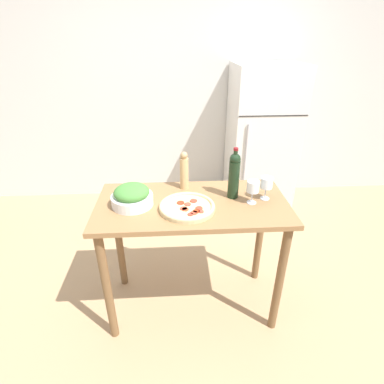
% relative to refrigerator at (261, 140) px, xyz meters
% --- Properties ---
extents(ground_plane, '(14.00, 14.00, 0.00)m').
position_rel_refrigerator_xyz_m(ground_plane, '(-0.88, -1.54, -0.81)').
color(ground_plane, tan).
extents(wall_back, '(6.40, 0.06, 2.60)m').
position_rel_refrigerator_xyz_m(wall_back, '(-0.88, 0.38, 0.49)').
color(wall_back, silver).
rests_on(wall_back, ground_plane).
extents(refrigerator, '(0.71, 0.68, 1.61)m').
position_rel_refrigerator_xyz_m(refrigerator, '(0.00, 0.00, 0.00)').
color(refrigerator, silver).
rests_on(refrigerator, ground_plane).
extents(prep_counter, '(1.24, 0.62, 0.91)m').
position_rel_refrigerator_xyz_m(prep_counter, '(-0.88, -1.54, -0.05)').
color(prep_counter, olive).
rests_on(prep_counter, ground_plane).
extents(wine_bottle, '(0.07, 0.07, 0.34)m').
position_rel_refrigerator_xyz_m(wine_bottle, '(-0.60, -1.48, 0.27)').
color(wine_bottle, black).
rests_on(wine_bottle, prep_counter).
extents(wine_glass_near, '(0.08, 0.08, 0.15)m').
position_rel_refrigerator_xyz_m(wine_glass_near, '(-0.50, -1.57, 0.21)').
color(wine_glass_near, silver).
rests_on(wine_glass_near, prep_counter).
extents(wine_glass_far, '(0.08, 0.08, 0.15)m').
position_rel_refrigerator_xyz_m(wine_glass_far, '(-0.40, -1.52, 0.21)').
color(wine_glass_far, silver).
rests_on(wine_glass_far, prep_counter).
extents(pepper_mill, '(0.06, 0.06, 0.27)m').
position_rel_refrigerator_xyz_m(pepper_mill, '(-0.92, -1.33, 0.23)').
color(pepper_mill, tan).
rests_on(pepper_mill, prep_counter).
extents(salad_bowl, '(0.26, 0.26, 0.14)m').
position_rel_refrigerator_xyz_m(salad_bowl, '(-1.26, -1.54, 0.17)').
color(salad_bowl, white).
rests_on(salad_bowl, prep_counter).
extents(homemade_pizza, '(0.35, 0.35, 0.03)m').
position_rel_refrigerator_xyz_m(homemade_pizza, '(-0.91, -1.62, 0.12)').
color(homemade_pizza, '#DBC189').
rests_on(homemade_pizza, prep_counter).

